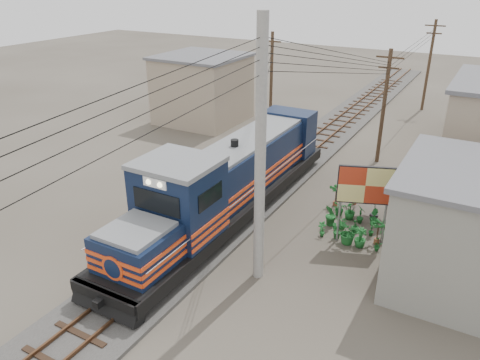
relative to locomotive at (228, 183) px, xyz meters
The scene contains 14 objects.
ground 3.59m from the locomotive, 90.00° to the right, with size 120.00×120.00×0.00m, color #473F35.
ballast 7.12m from the locomotive, 90.00° to the left, with size 3.60×70.00×0.16m, color #595651.
track 7.08m from the locomotive, 90.00° to the left, with size 1.15×70.00×0.12m.
locomotive is the anchor object (origin of this frame).
utility_pole_main 5.94m from the locomotive, 45.77° to the right, with size 0.40×0.40×10.00m.
wooden_pole_mid 11.94m from the locomotive, 67.57° to the left, with size 1.60×0.24×7.00m.
wooden_pole_far 25.45m from the locomotive, 79.09° to the left, with size 1.60×0.24×7.50m.
wooden_pole_left 15.83m from the locomotive, 108.55° to the left, with size 1.60×0.24×7.00m.
power_lines 7.88m from the locomotive, 91.50° to the left, with size 9.65×19.00×3.30m.
shophouse_left 16.35m from the locomotive, 127.78° to the left, with size 6.30×6.30×5.20m.
billboard 6.40m from the locomotive, ahead, with size 2.26×0.95×3.66m.
market_umbrella 7.20m from the locomotive, 29.77° to the left, with size 2.77×2.77×2.32m.
vendor 8.25m from the locomotive, 29.44° to the left, with size 0.55×0.36×1.50m, color black.
plant_nursery 6.02m from the locomotive, 13.53° to the left, with size 3.17×3.36×1.11m.
Camera 1 is at (10.46, -14.32, 11.14)m, focal length 35.00 mm.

